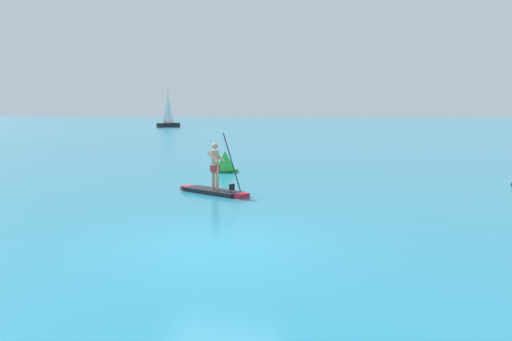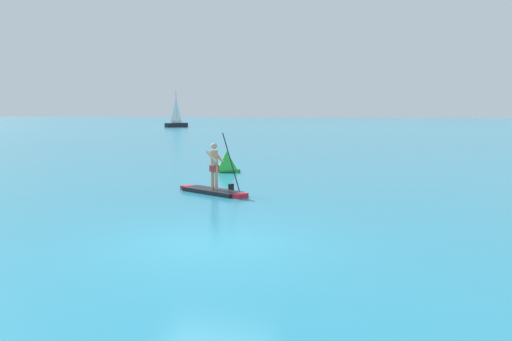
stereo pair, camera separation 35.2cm
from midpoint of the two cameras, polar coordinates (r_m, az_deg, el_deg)
The scene contains 4 objects.
ground at distance 10.66m, azimuth -4.45°, elevation -8.29°, with size 440.00×440.00×0.00m, color teal.
paddleboarder_mid_center at distance 16.92m, azimuth -4.31°, elevation -1.57°, with size 2.84×1.65×2.05m.
race_marker_buoy at distance 23.04m, azimuth -2.94°, elevation 0.90°, with size 1.32×1.32×0.96m.
sailboat_left_horizon at distance 90.70m, azimuth -9.01°, elevation 5.51°, with size 2.71×4.79×6.64m.
Camera 2 is at (3.95, -9.53, 2.77)m, focal length 34.84 mm.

